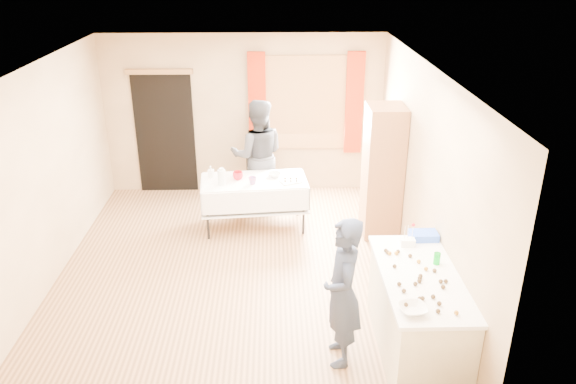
{
  "coord_description": "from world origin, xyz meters",
  "views": [
    {
      "loc": [
        0.48,
        -6.12,
        3.8
      ],
      "look_at": [
        0.64,
        0.0,
        1.12
      ],
      "focal_mm": 35.0,
      "sensor_mm": 36.0,
      "label": 1
    }
  ],
  "objects_px": {
    "party_table": "(254,199)",
    "chair": "(262,179)",
    "woman": "(258,155)",
    "girl": "(342,293)",
    "counter": "(417,314)",
    "cabinet": "(382,171)"
  },
  "relations": [
    {
      "from": "party_table",
      "to": "chair",
      "type": "height_order",
      "value": "chair"
    },
    {
      "from": "chair",
      "to": "woman",
      "type": "xyz_separation_m",
      "value": [
        -0.04,
        -0.4,
        0.56
      ]
    },
    {
      "from": "girl",
      "to": "woman",
      "type": "relative_size",
      "value": 0.89
    },
    {
      "from": "counter",
      "to": "woman",
      "type": "bearing_deg",
      "value": 115.14
    },
    {
      "from": "chair",
      "to": "girl",
      "type": "bearing_deg",
      "value": -90.68
    },
    {
      "from": "party_table",
      "to": "chair",
      "type": "xyz_separation_m",
      "value": [
        0.08,
        1.08,
        -0.14
      ]
    },
    {
      "from": "cabinet",
      "to": "girl",
      "type": "xyz_separation_m",
      "value": [
        -0.87,
        -2.73,
        -0.16
      ]
    },
    {
      "from": "counter",
      "to": "party_table",
      "type": "height_order",
      "value": "counter"
    },
    {
      "from": "cabinet",
      "to": "counter",
      "type": "bearing_deg",
      "value": -92.16
    },
    {
      "from": "cabinet",
      "to": "party_table",
      "type": "xyz_separation_m",
      "value": [
        -1.8,
        0.2,
        -0.49
      ]
    },
    {
      "from": "counter",
      "to": "girl",
      "type": "xyz_separation_m",
      "value": [
        -0.77,
        -0.08,
        0.32
      ]
    },
    {
      "from": "party_table",
      "to": "chair",
      "type": "relative_size",
      "value": 1.52
    },
    {
      "from": "chair",
      "to": "party_table",
      "type": "bearing_deg",
      "value": -107.06
    },
    {
      "from": "cabinet",
      "to": "counter",
      "type": "distance_m",
      "value": 2.69
    },
    {
      "from": "party_table",
      "to": "girl",
      "type": "distance_m",
      "value": 3.09
    },
    {
      "from": "cabinet",
      "to": "chair",
      "type": "relative_size",
      "value": 1.8
    },
    {
      "from": "cabinet",
      "to": "counter",
      "type": "height_order",
      "value": "cabinet"
    },
    {
      "from": "party_table",
      "to": "woman",
      "type": "height_order",
      "value": "woman"
    },
    {
      "from": "cabinet",
      "to": "woman",
      "type": "bearing_deg",
      "value": 153.39
    },
    {
      "from": "counter",
      "to": "chair",
      "type": "height_order",
      "value": "chair"
    },
    {
      "from": "party_table",
      "to": "chair",
      "type": "bearing_deg",
      "value": 80.38
    },
    {
      "from": "chair",
      "to": "counter",
      "type": "bearing_deg",
      "value": -80.24
    }
  ]
}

